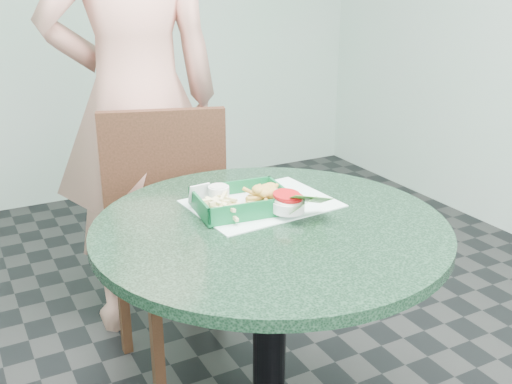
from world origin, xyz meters
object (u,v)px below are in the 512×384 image
crab_sandwich (265,200)px  sauce_ramekin (218,199)px  dining_chair (178,225)px  diner_person (132,41)px  cafe_table (270,286)px  food_basket (241,211)px

crab_sandwich → sauce_ramekin: 0.13m
dining_chair → diner_person: (-0.03, 0.31, 0.62)m
dining_chair → diner_person: bearing=112.4°
diner_person → crab_sandwich: size_ratio=20.92×
dining_chair → diner_person: 0.69m
cafe_table → sauce_ramekin: size_ratio=16.17×
crab_sandwich → sauce_ramekin: crab_sandwich is taller
cafe_table → diner_person: diner_person is taller
dining_chair → crab_sandwich: (0.06, -0.53, 0.27)m
food_basket → crab_sandwich: 0.07m
cafe_table → diner_person: bearing=93.6°
sauce_ramekin → dining_chair: bearing=84.1°
sauce_ramekin → food_basket: bearing=-34.6°
diner_person → sauce_ramekin: bearing=93.7°
cafe_table → food_basket: bearing=103.6°
food_basket → cafe_table: bearing=-76.4°
cafe_table → dining_chair: (-0.03, 0.61, -0.05)m
dining_chair → sauce_ramekin: (-0.05, -0.46, 0.27)m
food_basket → sauce_ramekin: 0.07m
food_basket → crab_sandwich: crab_sandwich is taller
diner_person → sauce_ramekin: 0.85m
cafe_table → sauce_ramekin: (-0.08, 0.15, 0.22)m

